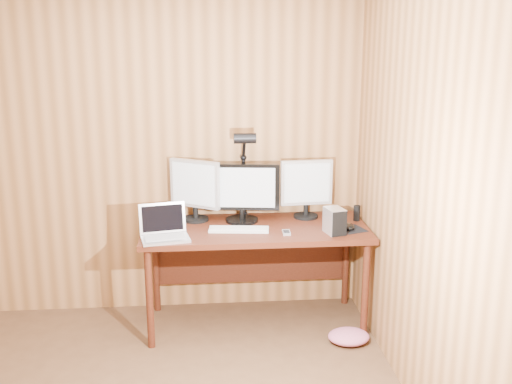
{
  "coord_description": "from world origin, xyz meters",
  "views": [
    {
      "loc": [
        0.58,
        -2.42,
        2.06
      ],
      "look_at": [
        0.93,
        1.58,
        1.02
      ],
      "focal_mm": 42.0,
      "sensor_mm": 36.0,
      "label": 1
    }
  ],
  "objects": [
    {
      "name": "mousepad",
      "position": [
        1.58,
        1.5,
        0.75
      ],
      "size": [
        0.26,
        0.24,
        0.0
      ],
      "primitive_type": "cube",
      "rotation": [
        0.0,
        0.0,
        0.33
      ],
      "color": "black",
      "rests_on": "desk"
    },
    {
      "name": "monitor_left",
      "position": [
        0.5,
        1.82,
        0.99
      ],
      "size": [
        0.36,
        0.24,
        0.45
      ],
      "rotation": [
        0.0,
        0.0,
        -0.55
      ],
      "color": "black",
      "rests_on": "desk"
    },
    {
      "name": "keyboard",
      "position": [
        0.81,
        1.55,
        0.76
      ],
      "size": [
        0.43,
        0.17,
        0.02
      ],
      "rotation": [
        0.0,
        0.0,
        -0.11
      ],
      "color": "silver",
      "rests_on": "desk"
    },
    {
      "name": "hard_drive",
      "position": [
        1.46,
        1.44,
        0.84
      ],
      "size": [
        0.14,
        0.18,
        0.18
      ],
      "rotation": [
        0.0,
        0.0,
        0.23
      ],
      "color": "silver",
      "rests_on": "desk"
    },
    {
      "name": "monitor_right",
      "position": [
        1.33,
        1.83,
        0.99
      ],
      "size": [
        0.39,
        0.18,
        0.44
      ],
      "rotation": [
        0.0,
        0.0,
        0.08
      ],
      "color": "black",
      "rests_on": "desk"
    },
    {
      "name": "desk_lamp",
      "position": [
        0.87,
        1.85,
        1.18
      ],
      "size": [
        0.16,
        0.23,
        0.69
      ],
      "rotation": [
        0.0,
        0.0,
        0.22
      ],
      "color": "black",
      "rests_on": "desk"
    },
    {
      "name": "phone",
      "position": [
        1.13,
        1.47,
        0.76
      ],
      "size": [
        0.06,
        0.11,
        0.01
      ],
      "rotation": [
        0.0,
        0.0,
        -0.03
      ],
      "color": "silver",
      "rests_on": "desk"
    },
    {
      "name": "fabric_pile",
      "position": [
        1.55,
        1.28,
        0.05
      ],
      "size": [
        0.3,
        0.25,
        0.09
      ],
      "primitive_type": null,
      "rotation": [
        0.0,
        0.0,
        -0.05
      ],
      "color": "#CB6282",
      "rests_on": "floor"
    },
    {
      "name": "mouse",
      "position": [
        1.58,
        1.5,
        0.77
      ],
      "size": [
        0.1,
        0.13,
        0.04
      ],
      "primitive_type": "ellipsoid",
      "rotation": [
        0.0,
        0.0,
        0.2
      ],
      "color": "black",
      "rests_on": "mousepad"
    },
    {
      "name": "speaker",
      "position": [
        1.69,
        1.72,
        0.81
      ],
      "size": [
        0.05,
        0.05,
        0.12
      ],
      "primitive_type": "cylinder",
      "color": "black",
      "rests_on": "desk"
    },
    {
      "name": "desk",
      "position": [
        0.93,
        1.7,
        0.63
      ],
      "size": [
        1.6,
        0.7,
        0.75
      ],
      "color": "#41190D",
      "rests_on": "floor"
    },
    {
      "name": "monitor_center",
      "position": [
        0.84,
        1.77,
        0.97
      ],
      "size": [
        0.55,
        0.24,
        0.43
      ],
      "rotation": [
        0.0,
        0.0,
        -0.13
      ],
      "color": "black",
      "rests_on": "desk"
    },
    {
      "name": "room_shell",
      "position": [
        0.0,
        0.0,
        1.25
      ],
      "size": [
        4.0,
        4.0,
        4.0
      ],
      "color": "brown",
      "rests_on": "ground"
    },
    {
      "name": "laptop",
      "position": [
        0.3,
        1.45,
        0.81
      ],
      "size": [
        0.35,
        0.3,
        0.22
      ],
      "rotation": [
        0.0,
        0.0,
        0.2
      ],
      "color": "silver",
      "rests_on": "desk"
    }
  ]
}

